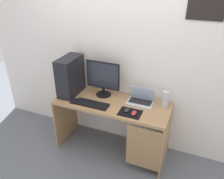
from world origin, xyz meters
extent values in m
plane|color=slate|center=(0.00, 0.00, 0.00)|extent=(8.00, 8.00, 0.00)
cube|color=silver|center=(0.00, 0.32, 1.30)|extent=(4.00, 0.04, 2.60)
cube|color=black|center=(0.88, 0.29, 1.87)|extent=(0.36, 0.01, 0.26)
cube|color=#A37A51|center=(0.00, 0.00, 0.72)|extent=(1.43, 0.55, 0.03)
cube|color=#A37A51|center=(-0.71, 0.00, 0.35)|extent=(0.02, 0.55, 0.70)
cube|color=#A37A51|center=(0.71, 0.00, 0.35)|extent=(0.02, 0.55, 0.70)
cube|color=#96704B|center=(0.50, -0.27, 0.39)|extent=(0.40, 0.01, 0.56)
cube|color=black|center=(-0.59, 0.02, 0.99)|extent=(0.20, 0.41, 0.50)
cylinder|color=black|center=(-0.18, 0.14, 0.75)|extent=(0.20, 0.20, 0.01)
cylinder|color=black|center=(-0.18, 0.14, 0.80)|extent=(0.04, 0.04, 0.09)
cube|color=black|center=(-0.18, 0.13, 1.02)|extent=(0.44, 0.02, 0.35)
cube|color=#232833|center=(-0.18, 0.12, 1.02)|extent=(0.41, 0.00, 0.32)
cube|color=#B7BCC6|center=(0.32, 0.12, 0.75)|extent=(0.32, 0.21, 0.01)
cube|color=black|center=(0.32, 0.13, 0.75)|extent=(0.28, 0.13, 0.00)
cube|color=#B7BCC6|center=(0.32, 0.19, 0.84)|extent=(0.32, 0.07, 0.19)
cube|color=#ADC1E5|center=(0.32, 0.18, 0.84)|extent=(0.29, 0.06, 0.16)
cylinder|color=#B7BCC6|center=(0.62, 0.18, 0.83)|extent=(0.08, 0.08, 0.19)
cube|color=black|center=(-0.20, -0.15, 0.75)|extent=(0.42, 0.14, 0.02)
cube|color=black|center=(0.28, -0.14, 0.74)|extent=(0.26, 0.20, 0.00)
ellipsoid|color=#232326|center=(0.24, -0.13, 0.76)|extent=(0.06, 0.10, 0.03)
ellipsoid|color=#B23333|center=(0.33, -0.15, 0.76)|extent=(0.06, 0.10, 0.03)
cube|color=black|center=(-0.44, -0.16, 0.74)|extent=(0.07, 0.13, 0.01)
camera|label=1|loc=(0.93, -2.24, 2.21)|focal=36.78mm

